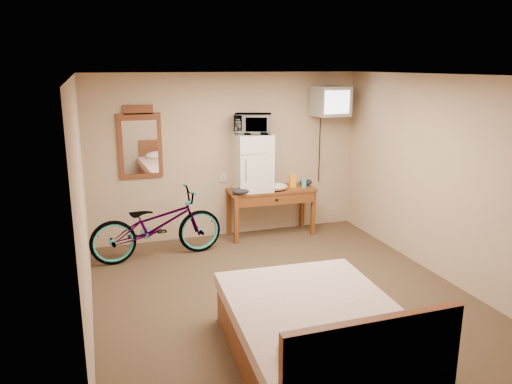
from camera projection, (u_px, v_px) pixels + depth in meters
room at (283, 191)px, 5.51m from camera, size 4.60×4.64×2.50m
desk at (272, 197)px, 7.69m from camera, size 1.36×0.57×0.75m
mini_fridge at (253, 162)px, 7.50m from camera, size 0.54×0.53×0.86m
microwave at (253, 124)px, 7.36m from camera, size 0.63×0.53×0.30m
snack_bag at (293, 181)px, 7.76m from camera, size 0.10×0.06×0.21m
blue_cup at (304, 183)px, 7.77m from camera, size 0.08×0.08×0.14m
cloth_cream at (276, 187)px, 7.56m from camera, size 0.37×0.28×0.11m
cloth_dark_a at (241, 191)px, 7.33m from camera, size 0.26×0.20×0.10m
cloth_dark_b at (306, 182)px, 7.89m from camera, size 0.21×0.17×0.09m
crt_television at (331, 101)px, 7.64m from camera, size 0.55×0.61×0.45m
wall_mirror at (140, 143)px, 7.13m from camera, size 0.62×0.04×1.05m
bicycle at (157, 225)px, 6.83m from camera, size 1.87×0.80×0.95m
bed at (319, 333)px, 4.42m from camera, size 1.57×2.01×0.90m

